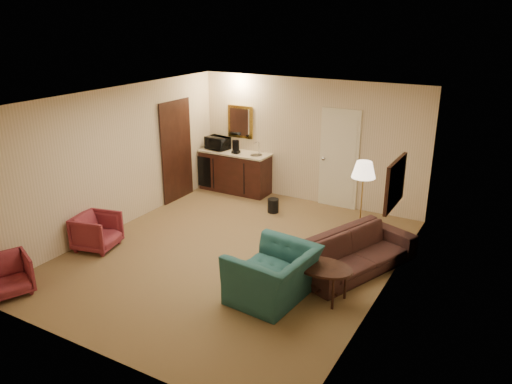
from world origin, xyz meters
The scene contains 12 objects.
ground centered at (0.00, 0.00, 0.00)m, with size 6.00×6.00×0.00m, color olive.
room_walls centered at (-0.10, 0.77, 1.72)m, with size 5.02×6.01×2.61m.
wetbar_cabinet centered at (-1.65, 2.72, 0.46)m, with size 1.64×0.58×0.92m, color #371611.
sofa centered at (1.95, 0.51, 0.41)m, with size 2.09×0.61×0.82m, color black.
teal_armchair centered at (1.22, -0.90, 0.51)m, with size 1.16×0.75×1.01m, color #225455.
rose_chair_near centered at (-2.15, -0.95, 0.34)m, with size 0.66×0.62×0.68m, color maroon.
rose_chair_far centered at (-2.15, -2.64, 0.31)m, with size 0.61×0.57×0.63m, color maroon.
coffee_table centered at (1.80, -0.52, 0.25)m, with size 0.85×0.58×0.49m, color black.
floor_lamp centered at (1.70, 1.40, 0.76)m, with size 0.40×0.40×1.52m, color #AD8439.
waste_bin centered at (-0.30, 2.00, 0.14)m, with size 0.23×0.23×0.28m, color black.
microwave centered at (-2.11, 2.72, 1.10)m, with size 0.52×0.29×0.35m, color black.
coffee_maker centered at (-1.57, 2.64, 1.06)m, with size 0.15×0.15×0.29m, color black.
Camera 1 is at (4.04, -6.37, 3.80)m, focal length 35.00 mm.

